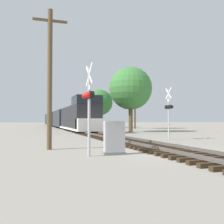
# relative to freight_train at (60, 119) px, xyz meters

# --- Properties ---
(ground_plane) EXTENTS (400.00, 400.00, 0.00)m
(ground_plane) POSITION_rel_freight_train_xyz_m (0.00, -46.61, -1.87)
(ground_plane) COLOR gray
(rail_track_bed) EXTENTS (2.60, 160.00, 0.31)m
(rail_track_bed) POSITION_rel_freight_train_xyz_m (0.00, -46.61, -1.73)
(rail_track_bed) COLOR #382819
(rail_track_bed) RESTS_ON ground
(freight_train) EXTENTS (3.02, 62.32, 4.40)m
(freight_train) POSITION_rel_freight_train_xyz_m (0.00, 0.00, 0.00)
(freight_train) COLOR #232326
(freight_train) RESTS_ON ground
(crossing_signal_near) EXTENTS (0.37, 1.01, 3.95)m
(crossing_signal_near) POSITION_rel_freight_train_xyz_m (-4.05, -46.74, 0.55)
(crossing_signal_near) COLOR #B7B7BC
(crossing_signal_near) RESTS_ON ground
(crossing_signal_far) EXTENTS (0.33, 1.00, 4.15)m
(crossing_signal_far) POSITION_rel_freight_train_xyz_m (4.17, -39.17, 0.58)
(crossing_signal_far) COLOR #B7B7BC
(crossing_signal_far) RESTS_ON ground
(relay_cabinet) EXTENTS (0.96, 0.51, 1.49)m
(relay_cabinet) POSITION_rel_freight_train_xyz_m (-2.82, -46.52, -1.13)
(relay_cabinet) COLOR slate
(relay_cabinet) RESTS_ON ground
(utility_pole) EXTENTS (1.80, 0.26, 7.44)m
(utility_pole) POSITION_rel_freight_train_xyz_m (-5.44, -43.58, 2.01)
(utility_pole) COLOR brown
(utility_pole) RESTS_ON ground
(tree_far_right) EXTENTS (5.71, 5.71, 8.67)m
(tree_far_right) POSITION_rel_freight_train_xyz_m (6.42, -25.27, 3.92)
(tree_far_right) COLOR brown
(tree_far_right) RESTS_ON ground
(tree_mid_background) EXTENTS (5.05, 5.05, 9.54)m
(tree_mid_background) POSITION_rel_freight_train_xyz_m (12.25, -12.75, 5.13)
(tree_mid_background) COLOR brown
(tree_mid_background) RESTS_ON ground
(tree_deep_background) EXTENTS (5.55, 5.55, 8.16)m
(tree_deep_background) POSITION_rel_freight_train_xyz_m (7.97, -3.44, 3.50)
(tree_deep_background) COLOR brown
(tree_deep_background) RESTS_ON ground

